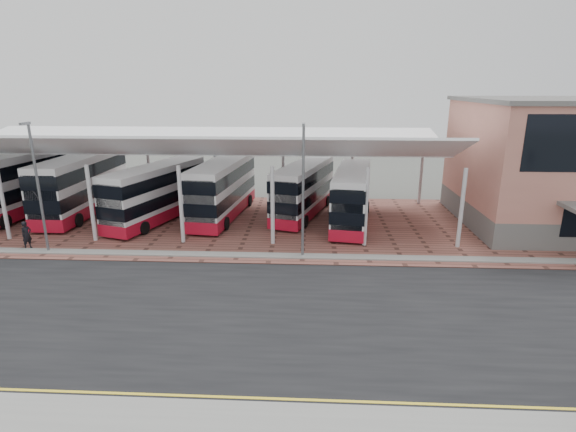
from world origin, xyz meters
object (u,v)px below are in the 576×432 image
bus_1 (82,185)px  bus_4 (304,190)px  bus_5 (352,197)px  bus_2 (157,193)px  bus_3 (223,189)px  pedestrian (27,235)px  bus_0 (21,184)px

bus_1 → bus_4: bearing=1.9°
bus_1 → bus_5: bus_1 is taller
bus_2 → bus_3: size_ratio=0.97×
bus_3 → bus_4: bearing=13.6°
bus_3 → pedestrian: (-11.12, -7.94, -1.29)m
bus_1 → bus_4: (17.75, 0.51, -0.28)m
bus_3 → pedestrian: 13.72m
bus_3 → bus_5: bearing=-1.2°
bus_0 → bus_2: size_ratio=1.15×
bus_5 → bus_0: bearing=-174.0°
bus_1 → pedestrian: 8.33m
bus_1 → bus_2: (6.59, -1.57, -0.22)m
pedestrian → bus_0: bearing=54.6°
pedestrian → bus_4: bearing=-42.2°
bus_1 → bus_5: size_ratio=1.12×
bus_2 → bus_3: bearing=32.5°
bus_0 → pedestrian: (5.13, -7.79, -1.55)m
bus_1 → bus_2: size_ratio=1.08×
bus_4 → bus_5: bearing=-14.0°
bus_4 → bus_1: bearing=-161.9°
bus_2 → bus_4: 11.36m
bus_4 → pedestrian: size_ratio=5.69×
bus_3 → bus_5: 10.05m
bus_1 → bus_3: bus_1 is taller
bus_4 → bus_3: bearing=-156.5°
bus_4 → bus_5: (3.63, -2.14, -0.00)m
bus_3 → pedestrian: bearing=-137.9°
bus_0 → bus_3: bus_0 is taller
bus_1 → bus_2: bearing=-13.1°
bus_0 → pedestrian: size_ratio=6.77×
pedestrian → bus_5: bearing=-51.4°
bus_0 → bus_3: size_ratio=1.11×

